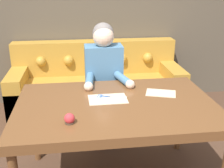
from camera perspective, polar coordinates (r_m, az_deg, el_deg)
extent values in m
cube|color=brown|center=(3.86, -4.14, 15.31)|extent=(8.00, 0.06, 2.60)
cube|color=brown|center=(2.18, 0.88, -4.72)|extent=(1.53, 1.02, 0.07)
cylinder|color=brown|center=(2.76, -15.41, -8.54)|extent=(0.06, 0.06, 0.69)
cylinder|color=brown|center=(2.91, 13.56, -6.82)|extent=(0.06, 0.06, 0.69)
cube|color=#B7842D|center=(3.68, -3.03, -2.35)|extent=(2.15, 0.81, 0.44)
cube|color=#B7842D|center=(3.82, -3.52, 5.51)|extent=(2.15, 0.22, 0.44)
cube|color=#B7842D|center=(3.71, -18.25, -1.87)|extent=(0.20, 0.81, 0.60)
cube|color=#B7842D|center=(3.84, 11.62, -0.47)|extent=(0.20, 0.81, 0.60)
sphere|color=#B7842D|center=(3.71, -14.26, 4.46)|extent=(0.13, 0.13, 0.13)
sphere|color=#B7842D|center=(3.68, -8.83, 4.75)|extent=(0.13, 0.13, 0.13)
sphere|color=#B7842D|center=(3.69, -3.37, 4.99)|extent=(0.13, 0.13, 0.13)
sphere|color=#B7842D|center=(3.73, 2.03, 5.18)|extent=(0.13, 0.13, 0.13)
sphere|color=#B7842D|center=(3.80, 7.27, 5.33)|extent=(0.13, 0.13, 0.13)
cube|color=white|center=(3.53, 0.61, 0.50)|extent=(0.37, 0.25, 0.00)
cylinder|color=#33281E|center=(3.00, -1.60, -7.52)|extent=(0.28, 0.28, 0.48)
cube|color=teal|center=(2.79, -1.71, 2.06)|extent=(0.36, 0.22, 0.58)
sphere|color=beige|center=(2.68, -1.75, 9.61)|extent=(0.20, 0.20, 0.20)
sphere|color=slate|center=(2.70, -1.82, 10.25)|extent=(0.20, 0.20, 0.20)
cylinder|color=teal|center=(2.53, -4.60, 0.68)|extent=(0.10, 0.29, 0.07)
sphere|color=beige|center=(2.40, -4.79, -0.50)|extent=(0.08, 0.08, 0.08)
cylinder|color=teal|center=(2.56, 2.30, 0.99)|extent=(0.14, 0.30, 0.07)
sphere|color=beige|center=(2.44, 3.70, -0.07)|extent=(0.08, 0.08, 0.08)
cube|color=beige|center=(2.23, -0.76, -3.07)|extent=(0.31, 0.21, 0.00)
cube|color=beige|center=(2.38, 9.89, -1.82)|extent=(0.28, 0.23, 0.00)
cube|color=silver|center=(2.26, 1.35, -2.66)|extent=(0.13, 0.03, 0.00)
cube|color=#2D569E|center=(2.26, -1.46, -2.65)|extent=(0.09, 0.02, 0.00)
torus|color=#2D569E|center=(2.26, -2.57, -2.65)|extent=(0.04, 0.04, 0.01)
cube|color=silver|center=(2.24, 1.25, -2.90)|extent=(0.12, 0.07, 0.00)
cube|color=#2D569E|center=(2.28, -1.38, -2.50)|extent=(0.08, 0.05, 0.00)
torus|color=#2D569E|center=(2.29, -2.40, -2.34)|extent=(0.04, 0.04, 0.01)
cylinder|color=silver|center=(2.26, -0.35, -2.65)|extent=(0.01, 0.01, 0.01)
cylinder|color=#4C3828|center=(1.89, -8.59, -7.74)|extent=(0.06, 0.06, 0.01)
sphere|color=red|center=(1.88, -8.63, -6.92)|extent=(0.07, 0.07, 0.07)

